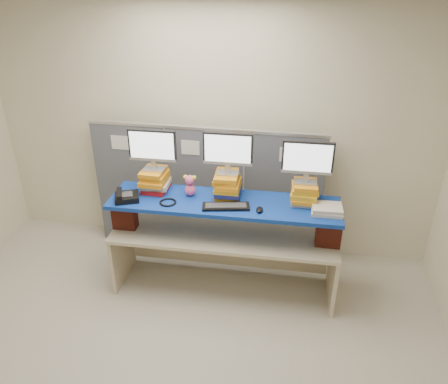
% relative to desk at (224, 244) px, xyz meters
% --- Properties ---
extents(room, '(5.00, 4.00, 2.80)m').
position_rel_desk_xyz_m(room, '(-0.34, -1.12, 0.86)').
color(room, beige).
rests_on(room, ground).
extents(cubicle_partition, '(2.60, 0.06, 1.53)m').
position_rel_desk_xyz_m(cubicle_partition, '(-0.34, 0.66, 0.23)').
color(cubicle_partition, '#484C55').
rests_on(cubicle_partition, ground).
extents(desk, '(2.24, 0.72, 0.68)m').
position_rel_desk_xyz_m(desk, '(0.00, 0.00, 0.00)').
color(desk, beige).
rests_on(desk, ground).
extents(brick_pier_left, '(0.24, 0.13, 0.32)m').
position_rel_desk_xyz_m(brick_pier_left, '(-0.99, -0.08, 0.29)').
color(brick_pier_left, maroon).
rests_on(brick_pier_left, desk).
extents(brick_pier_right, '(0.24, 0.13, 0.32)m').
position_rel_desk_xyz_m(brick_pier_right, '(1.00, -0.02, 0.29)').
color(brick_pier_right, maroon).
rests_on(brick_pier_right, desk).
extents(blue_board, '(2.22, 0.62, 0.04)m').
position_rel_desk_xyz_m(blue_board, '(0.00, 0.00, 0.47)').
color(blue_board, '#0C2C96').
rests_on(blue_board, brick_pier_left).
extents(book_stack_left, '(0.27, 0.31, 0.23)m').
position_rel_desk_xyz_m(book_stack_left, '(-0.71, 0.10, 0.60)').
color(book_stack_left, '#AD1314').
rests_on(book_stack_left, blue_board).
extents(book_stack_center, '(0.27, 0.31, 0.24)m').
position_rel_desk_xyz_m(book_stack_center, '(0.01, 0.12, 0.61)').
color(book_stack_center, orange).
rests_on(book_stack_center, blue_board).
extents(book_stack_right, '(0.26, 0.30, 0.20)m').
position_rel_desk_xyz_m(book_stack_right, '(0.74, 0.14, 0.59)').
color(book_stack_right, '#B7B5AF').
rests_on(book_stack_right, blue_board).
extents(monitor_left, '(0.47, 0.14, 0.41)m').
position_rel_desk_xyz_m(monitor_left, '(-0.71, 0.10, 0.95)').
color(monitor_left, '#A3A3A8').
rests_on(monitor_left, book_stack_left).
extents(monitor_center, '(0.47, 0.14, 0.41)m').
position_rel_desk_xyz_m(monitor_center, '(0.01, 0.12, 0.96)').
color(monitor_center, '#A3A3A8').
rests_on(monitor_center, book_stack_center).
extents(monitor_right, '(0.47, 0.14, 0.41)m').
position_rel_desk_xyz_m(monitor_right, '(0.74, 0.14, 0.92)').
color(monitor_right, '#A3A3A8').
rests_on(monitor_right, book_stack_right).
extents(keyboard, '(0.46, 0.23, 0.03)m').
position_rel_desk_xyz_m(keyboard, '(0.04, -0.12, 0.51)').
color(keyboard, black).
rests_on(keyboard, blue_board).
extents(mouse, '(0.08, 0.12, 0.03)m').
position_rel_desk_xyz_m(mouse, '(0.35, -0.12, 0.51)').
color(mouse, black).
rests_on(mouse, blue_board).
extents(desk_phone, '(0.28, 0.27, 0.09)m').
position_rel_desk_xyz_m(desk_phone, '(-0.93, -0.15, 0.53)').
color(desk_phone, black).
rests_on(desk_phone, blue_board).
extents(headset, '(0.18, 0.18, 0.02)m').
position_rel_desk_xyz_m(headset, '(-0.51, -0.13, 0.50)').
color(headset, black).
rests_on(headset, blue_board).
extents(plush_toy, '(0.13, 0.10, 0.22)m').
position_rel_desk_xyz_m(plush_toy, '(-0.35, 0.06, 0.60)').
color(plush_toy, '#F15B91').
rests_on(plush_toy, blue_board).
extents(binder_stack, '(0.29, 0.24, 0.07)m').
position_rel_desk_xyz_m(binder_stack, '(0.96, -0.03, 0.53)').
color(binder_stack, beige).
rests_on(binder_stack, blue_board).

